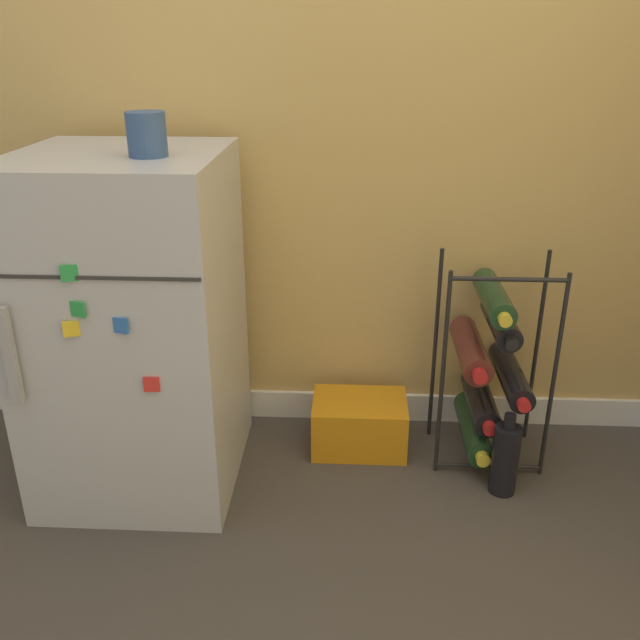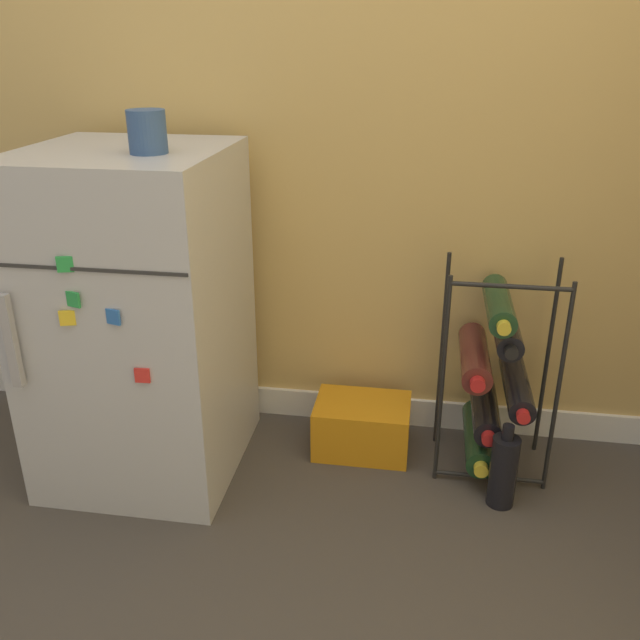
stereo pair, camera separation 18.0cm
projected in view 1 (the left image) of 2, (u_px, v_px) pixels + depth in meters
name	position (u px, v px, depth m)	size (l,w,h in m)	color
ground_plane	(336.00, 529.00, 1.71)	(14.00, 14.00, 0.00)	#423D38
mini_fridge	(136.00, 326.00, 1.77)	(0.50, 0.55, 0.90)	#B7BABF
wine_rack	(487.00, 368.00, 1.90)	(0.31, 0.33, 0.60)	black
soda_box	(359.00, 424.00, 2.02)	(0.28, 0.20, 0.15)	orange
fridge_top_cup	(147.00, 134.00, 1.52)	(0.09, 0.09, 0.10)	#335184
loose_bottle_floor	(505.00, 458.00, 1.81)	(0.07, 0.07, 0.24)	black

